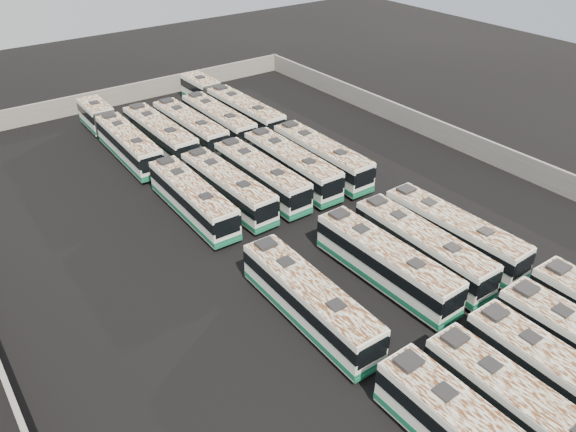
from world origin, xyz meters
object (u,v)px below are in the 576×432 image
object	(u,v)px
bus_midfront_center	(385,262)
bus_back_right	(218,121)
bus_front_left	(528,416)
bus_midback_left	(228,187)
bus_midback_center	(261,176)
bus_midfront_far_right	(453,232)
bus_front_center	(567,385)
bus_back_far_right	(229,105)
bus_midfront_right	(422,247)
bus_back_center	(190,128)
bus_midback_far_right	(321,157)
bus_back_left	(160,135)
bus_midfront_far_left	(309,300)
bus_midback_right	(291,165)
bus_midback_far_left	(193,198)
bus_back_far_left	(118,134)

from	to	relation	value
bus_midfront_center	bus_back_right	world-z (taller)	bus_back_right
bus_front_left	bus_midback_left	distance (m)	28.50
bus_midback_center	bus_midfront_far_right	bearing A→B (deg)	-68.04
bus_front_center	bus_back_far_right	size ratio (longest dim) A/B	0.62
bus_midfront_right	bus_back_center	xyz separation A→B (m)	(-3.26, 28.61, 0.02)
bus_front_left	bus_midback_far_right	xyz separation A→B (m)	(9.96, 28.32, 0.06)
bus_back_left	bus_back_far_right	distance (m)	10.42
bus_midfront_far_left	bus_back_right	bearing A→B (deg)	71.72
bus_midback_left	bus_midback_right	bearing A→B (deg)	-0.97
bus_midback_far_left	bus_back_center	bearing A→B (deg)	64.17
bus_midfront_far_left	bus_midback_right	size ratio (longest dim) A/B	0.98
bus_front_left	bus_midback_right	distance (m)	29.33
bus_midfront_far_right	bus_midback_right	size ratio (longest dim) A/B	0.98
bus_back_far_left	bus_midback_center	bearing A→B (deg)	-66.05
bus_midback_far_left	bus_midback_left	xyz separation A→B (m)	(3.25, -0.07, -0.01)
bus_midfront_far_right	bus_back_center	distance (m)	29.43
bus_back_left	bus_back_right	xyz separation A→B (m)	(6.61, -0.14, -0.04)
bus_midback_center	bus_back_far_right	distance (m)	17.47
bus_midback_right	bus_midback_far_right	bearing A→B (deg)	-3.44
bus_midfront_far_right	bus_midback_center	size ratio (longest dim) A/B	1.00
bus_midfront_far_right	bus_back_center	xyz separation A→B (m)	(-6.52, 28.69, 0.01)
bus_midfront_far_left	bus_back_far_right	size ratio (longest dim) A/B	0.63
bus_midback_center	bus_back_far_right	bearing A→B (deg)	67.26
bus_midfront_far_right	bus_midback_far_right	world-z (taller)	bus_midback_far_right
bus_midfront_right	bus_midfront_far_left	bearing A→B (deg)	-179.83
bus_midfront_center	bus_front_center	bearing A→B (deg)	-90.57
bus_midfront_far_right	bus_midback_far_left	distance (m)	20.47
bus_midback_center	bus_back_center	world-z (taller)	bus_back_center
bus_back_left	bus_back_far_right	xyz separation A→B (m)	(9.94, 3.12, -0.01)
bus_midback_center	bus_back_right	xyz separation A→B (m)	(3.27, 12.92, 0.01)
bus_midfront_center	bus_midfront_far_left	bearing A→B (deg)	179.28
bus_front_left	bus_midfront_far_right	world-z (taller)	bus_midfront_far_right
bus_midfront_far_right	bus_midback_far_left	bearing A→B (deg)	128.55
bus_front_left	bus_front_center	xyz separation A→B (m)	(3.34, -0.04, 0.00)
bus_midback_left	bus_midback_right	xyz separation A→B (m)	(6.67, 0.06, 0.06)
bus_midfront_center	bus_midback_center	world-z (taller)	bus_midfront_center
bus_midfront_far_left	bus_back_far_right	bearing A→B (deg)	68.28
bus_midback_left	bus_midback_center	world-z (taller)	bus_midback_center
bus_midfront_far_left	bus_midfront_right	distance (m)	9.95
bus_midfront_center	bus_back_far_right	bearing A→B (deg)	76.96
bus_midback_right	bus_back_left	xyz separation A→B (m)	(-6.65, 13.03, 0.01)
bus_midfront_center	bus_midback_far_left	distance (m)	16.74
bus_midfront_far_right	bus_midback_right	world-z (taller)	bus_midback_right
bus_midback_far_right	bus_back_left	world-z (taller)	bus_back_left
bus_midfront_right	bus_midback_center	world-z (taller)	bus_midback_center
bus_midfront_center	bus_midback_right	bearing A→B (deg)	76.40
bus_back_left	bus_back_center	world-z (taller)	bus_back_left
bus_back_center	bus_back_far_left	bearing A→B (deg)	155.05
bus_front_left	bus_back_far_left	world-z (taller)	bus_front_left
bus_midback_left	bus_midback_center	distance (m)	3.36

